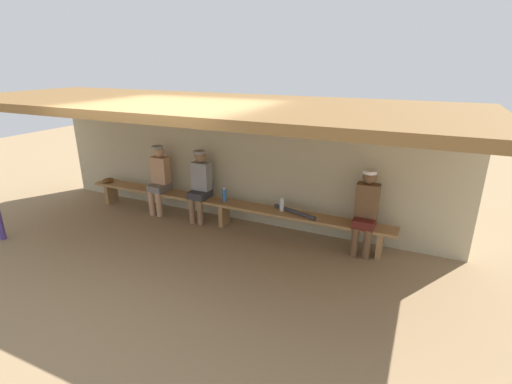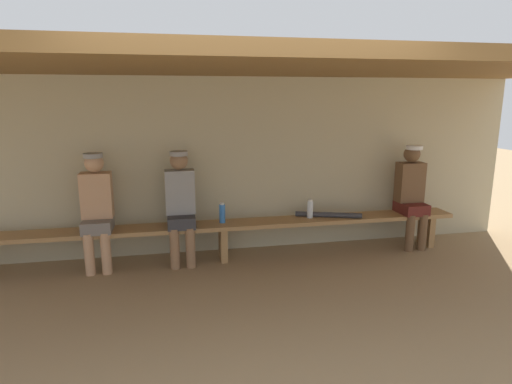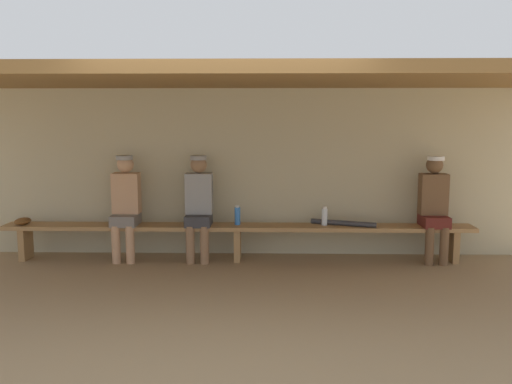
{
  "view_description": "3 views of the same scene",
  "coord_description": "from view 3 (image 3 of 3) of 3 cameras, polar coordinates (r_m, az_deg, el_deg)",
  "views": [
    {
      "loc": [
        3.19,
        -3.93,
        2.87
      ],
      "look_at": [
        0.82,
        1.18,
        0.88
      ],
      "focal_mm": 26.18,
      "sensor_mm": 36.0,
      "label": 1
    },
    {
      "loc": [
        -0.6,
        -3.45,
        1.95
      ],
      "look_at": [
        0.31,
        1.05,
        0.94
      ],
      "focal_mm": 30.34,
      "sensor_mm": 36.0,
      "label": 2
    },
    {
      "loc": [
        0.39,
        -5.3,
        1.87
      ],
      "look_at": [
        0.24,
        1.31,
        0.92
      ],
      "focal_mm": 38.4,
      "sensor_mm": 36.0,
      "label": 3
    }
  ],
  "objects": [
    {
      "name": "player_shirtless_tan",
      "position": [
        7.0,
        -5.99,
        -1.13
      ],
      "size": [
        0.34,
        0.42,
        1.34
      ],
      "color": "#333338",
      "rests_on": "ground"
    },
    {
      "name": "player_in_red",
      "position": [
        7.18,
        -13.44,
        -1.08
      ],
      "size": [
        0.34,
        0.42,
        1.34
      ],
      "color": "slate",
      "rests_on": "ground"
    },
    {
      "name": "baseball_bat",
      "position": [
        7.05,
        9.07,
        -3.21
      ],
      "size": [
        0.81,
        0.33,
        0.07
      ],
      "primitive_type": "cylinder",
      "rotation": [
        0.0,
        1.57,
        -0.33
      ],
      "color": "#333338",
      "rests_on": "bench"
    },
    {
      "name": "player_with_sunglasses",
      "position": [
        7.26,
        18.07,
        -1.17
      ],
      "size": [
        0.34,
        0.42,
        1.34
      ],
      "color": "#591E19",
      "rests_on": "ground"
    },
    {
      "name": "baseball_glove_dark_brown",
      "position": [
        7.63,
        -23.13,
        -2.82
      ],
      "size": [
        0.24,
        0.28,
        0.09
      ],
      "primitive_type": "ellipsoid",
      "rotation": [
        0.0,
        0.0,
        4.36
      ],
      "color": "brown",
      "rests_on": "bench"
    },
    {
      "name": "bench",
      "position": [
        7.02,
        -1.95,
        -4.05
      ],
      "size": [
        6.0,
        0.36,
        0.46
      ],
      "color": "#9E7547",
      "rests_on": "ground"
    },
    {
      "name": "water_bottle_clear",
      "position": [
        7.04,
        7.15,
        -2.54
      ],
      "size": [
        0.07,
        0.07,
        0.24
      ],
      "color": "silver",
      "rests_on": "bench"
    },
    {
      "name": "dugout_roof",
      "position": [
        6.03,
        -2.5,
        11.85
      ],
      "size": [
        8.0,
        2.8,
        0.12
      ],
      "primitive_type": "cube",
      "color": "brown",
      "rests_on": "back_wall"
    },
    {
      "name": "back_wall",
      "position": [
        7.35,
        -1.78,
        2.13
      ],
      "size": [
        8.0,
        0.2,
        2.2
      ],
      "primitive_type": "cube",
      "color": "#B7AD8C",
      "rests_on": "ground"
    },
    {
      "name": "water_bottle_orange",
      "position": [
        7.01,
        -1.95,
        -2.46
      ],
      "size": [
        0.07,
        0.07,
        0.25
      ],
      "color": "blue",
      "rests_on": "bench"
    },
    {
      "name": "ground_plane",
      "position": [
        5.63,
        -2.83,
        -11.24
      ],
      "size": [
        24.0,
        24.0,
        0.0
      ],
      "primitive_type": "plane",
      "color": "#937754"
    }
  ]
}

